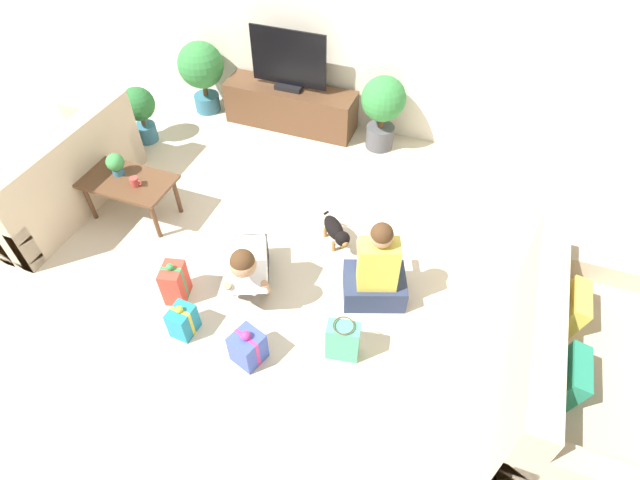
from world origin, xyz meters
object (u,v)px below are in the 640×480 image
Objects in this scene: gift_box_b at (248,347)px; sofa_right at (567,367)px; person_kneeling at (248,265)px; mug at (135,182)px; coffee_table at (129,185)px; person_sitting at (376,273)px; gift_box_c at (175,283)px; sofa_left at (56,178)px; potted_plant_back_right at (383,106)px; potted_plant_back_left at (201,69)px; gift_box_a at (183,321)px; gift_bag_a at (343,340)px; tv at (289,63)px; potted_plant_corner_left at (139,110)px; tv_console at (291,107)px; dog at (336,231)px; tabletop_plant at (115,163)px.

sofa_right is at bearing 13.97° from gift_box_b.
person_kneeling is 1.46m from mug.
person_sitting is at bearing -4.03° from coffee_table.
mug reaches higher than gift_box_c.
potted_plant_back_right is (2.78, 2.10, 0.21)m from sofa_left.
potted_plant_back_left is 2.73× the size of gift_box_a.
person_kneeling is 2.04× the size of gift_bag_a.
tv is at bearing 71.58° from mug.
potted_plant_back_left is at bearing 102.22° from person_kneeling.
gift_box_b is at bearing -55.81° from potted_plant_back_left.
potted_plant_corner_left is (-0.66, 1.15, 0.02)m from coffee_table.
sofa_right is 2.68× the size of potted_plant_corner_left.
gift_bag_a is 2.47m from mug.
gift_box_c reaches higher than gift_box_a.
coffee_table is 1.58m from person_kneeling.
gift_box_b is at bearing -73.01° from tv_console.
person_sitting reaches higher than gift_box_c.
gift_box_c is at bearing -38.96° from coffee_table.
coffee_table is at bearing 138.39° from gift_box_a.
sofa_left is 2.17m from potted_plant_back_left.
potted_plant_back_right reaches higher than person_kneeling.
tv_console is 2.12m from dog.
person_sitting is 1.61m from gift_box_a.
dog is at bearing 6.21° from tabletop_plant.
potted_plant_back_right is 2.85m from tabletop_plant.
tv_console is at bearing 68.06° from coffee_table.
potted_plant_corner_left is 3.33m from gift_box_b.
potted_plant_corner_left is 2.88m from gift_box_a.
sofa_right is at bearing 4.15° from gift_box_c.
potted_plant_back_left reaches higher than person_kneeling.
person_kneeling reaches higher than gift_box_c.
potted_plant_back_right is 2.68× the size of gift_box_a.
sofa_left is 2.35m from person_kneeling.
sofa_right reaches higher than tv_console.
tv_console is (-3.21, 2.58, -0.07)m from sofa_right.
sofa_right is 4.14m from tv.
dog is at bearing 9.82° from mug.
person_sitting is 2.80× the size of gift_box_a.
potted_plant_corner_left reaches higher than gift_box_a.
potted_plant_back_right reaches higher than potted_plant_corner_left.
potted_plant_back_left is 2.56× the size of gift_box_b.
mug is (-0.69, -2.08, 0.24)m from tv_console.
gift_box_a is 0.60m from gift_box_b.
gift_bag_a is at bearing -45.32° from potted_plant_back_left.
sofa_right reaches higher than potted_plant_corner_left.
gift_box_c is at bearing 158.40° from gift_box_b.
potted_plant_corner_left reaches higher than tv_console.
sofa_left is 8.07× the size of tabletop_plant.
potted_plant_corner_left is at bearing -42.69° from person_sitting.
sofa_left reaches higher than tabletop_plant.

